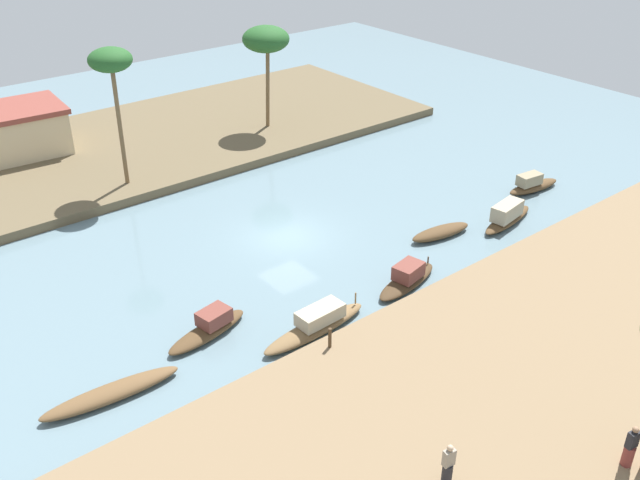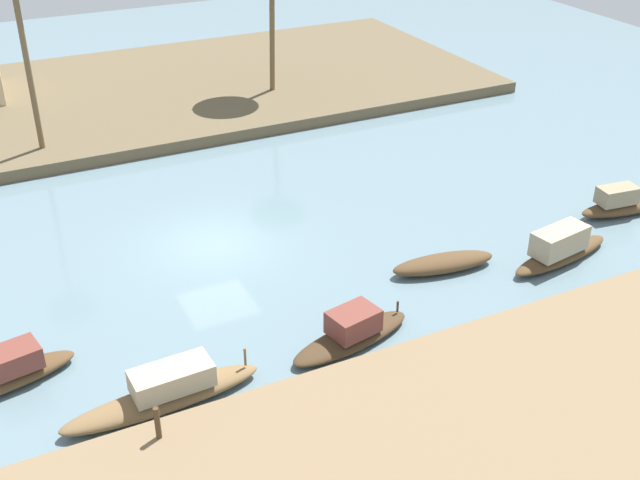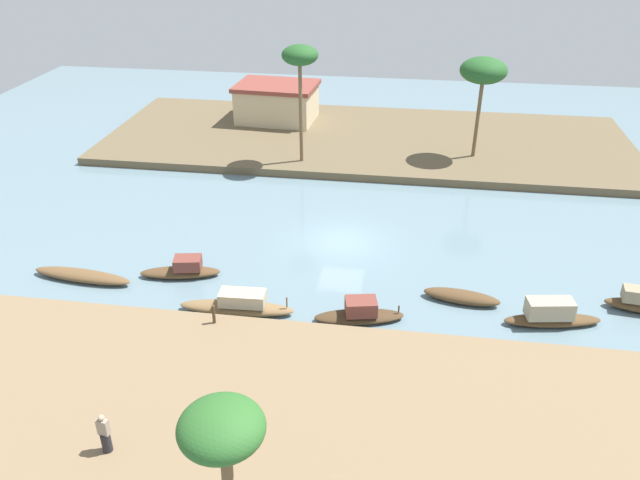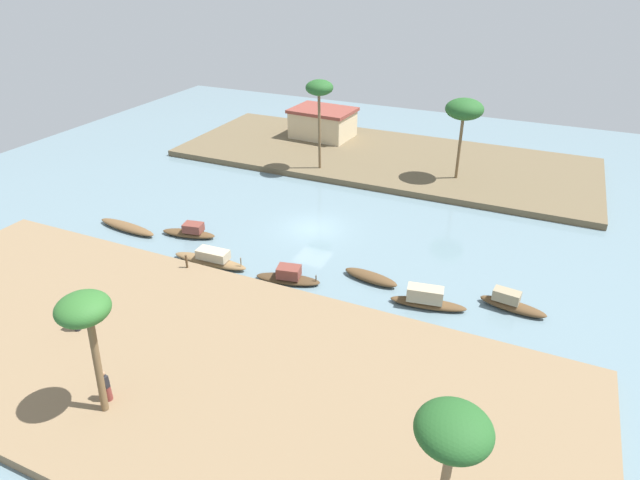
# 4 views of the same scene
# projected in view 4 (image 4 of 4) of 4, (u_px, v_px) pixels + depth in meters

# --- Properties ---
(river_water) EXTENTS (72.39, 72.39, 0.00)m
(river_water) POSITION_uv_depth(u_px,v_px,m) (313.00, 228.00, 39.62)
(river_water) COLOR slate
(river_water) RESTS_ON ground
(riverbank_left) EXTENTS (39.99, 15.44, 0.55)m
(riverbank_left) POSITION_uv_depth(u_px,v_px,m) (177.00, 359.00, 26.52)
(riverbank_left) COLOR #846B4C
(riverbank_left) RESTS_ON ground
(riverbank_right) EXTENTS (39.99, 15.44, 0.55)m
(riverbank_right) POSITION_uv_depth(u_px,v_px,m) (382.00, 157.00, 52.45)
(riverbank_right) COLOR brown
(riverbank_right) RESTS_ON ground
(sampan_foreground) EXTENTS (3.85, 1.40, 1.17)m
(sampan_foreground) POSITION_uv_depth(u_px,v_px,m) (511.00, 303.00, 30.47)
(sampan_foreground) COLOR brown
(sampan_foreground) RESTS_ON river_water
(sampan_midstream) EXTENTS (4.48, 1.67, 1.29)m
(sampan_midstream) POSITION_uv_depth(u_px,v_px,m) (427.00, 299.00, 30.68)
(sampan_midstream) COLOR brown
(sampan_midstream) RESTS_ON river_water
(sampan_near_left_bank) EXTENTS (4.16, 1.77, 1.08)m
(sampan_near_left_bank) POSITION_uv_depth(u_px,v_px,m) (190.00, 232.00, 38.32)
(sampan_near_left_bank) COLOR brown
(sampan_near_left_bank) RESTS_ON river_water
(sampan_with_tall_canopy) EXTENTS (5.40, 1.31, 1.13)m
(sampan_with_tall_canopy) POSITION_uv_depth(u_px,v_px,m) (211.00, 259.00, 34.85)
(sampan_with_tall_canopy) COLOR brown
(sampan_with_tall_canopy) RESTS_ON river_water
(sampan_with_red_awning) EXTENTS (3.72, 1.53, 0.55)m
(sampan_with_red_awning) POSITION_uv_depth(u_px,v_px,m) (371.00, 277.00, 33.20)
(sampan_with_red_awning) COLOR brown
(sampan_with_red_awning) RESTS_ON river_water
(sampan_downstream_large) EXTENTS (5.38, 1.49, 0.51)m
(sampan_downstream_large) POSITION_uv_depth(u_px,v_px,m) (127.00, 227.00, 39.25)
(sampan_downstream_large) COLOR brown
(sampan_downstream_large) RESTS_ON river_water
(sampan_open_hull) EXTENTS (4.25, 1.96, 1.10)m
(sampan_open_hull) POSITION_uv_depth(u_px,v_px,m) (288.00, 277.00, 33.04)
(sampan_open_hull) COLOR #47331E
(sampan_open_hull) RESTS_ON river_water
(person_on_near_bank) EXTENTS (0.42, 0.38, 1.58)m
(person_on_near_bank) POSITION_uv_depth(u_px,v_px,m) (75.00, 319.00, 27.82)
(person_on_near_bank) COLOR #232328
(person_on_near_bank) RESTS_ON riverbank_left
(person_by_mooring) EXTENTS (0.43, 0.42, 1.62)m
(person_by_mooring) POSITION_uv_depth(u_px,v_px,m) (106.00, 388.00, 23.48)
(person_by_mooring) COLOR brown
(person_by_mooring) RESTS_ON riverbank_left
(mooring_post) EXTENTS (0.14, 0.14, 0.90)m
(mooring_post) POSITION_uv_depth(u_px,v_px,m) (186.00, 261.00, 33.47)
(mooring_post) COLOR #4C3823
(mooring_post) RESTS_ON riverbank_left
(palm_tree_left_near) EXTENTS (2.18, 2.18, 5.88)m
(palm_tree_left_near) POSITION_uv_depth(u_px,v_px,m) (84.00, 313.00, 21.02)
(palm_tree_left_near) COLOR brown
(palm_tree_left_near) RESTS_ON riverbank_left
(palm_tree_left_far) EXTENTS (2.49, 2.49, 5.35)m
(palm_tree_left_far) POSITION_uv_depth(u_px,v_px,m) (453.00, 433.00, 16.46)
(palm_tree_left_far) COLOR #7F6647
(palm_tree_left_far) RESTS_ON riverbank_left
(palm_tree_right_tall) EXTENTS (2.41, 2.41, 8.01)m
(palm_tree_right_tall) POSITION_uv_depth(u_px,v_px,m) (319.00, 90.00, 45.65)
(palm_tree_right_tall) COLOR brown
(palm_tree_right_tall) RESTS_ON riverbank_right
(palm_tree_right_short) EXTENTS (3.17, 3.17, 7.02)m
(palm_tree_right_short) POSITION_uv_depth(u_px,v_px,m) (464.00, 110.00, 43.97)
(palm_tree_right_short) COLOR brown
(palm_tree_right_short) RESTS_ON riverbank_right
(riverside_building) EXTENTS (6.73, 5.21, 3.02)m
(riverside_building) POSITION_uv_depth(u_px,v_px,m) (323.00, 123.00, 56.66)
(riverside_building) COLOR beige
(riverside_building) RESTS_ON riverbank_right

